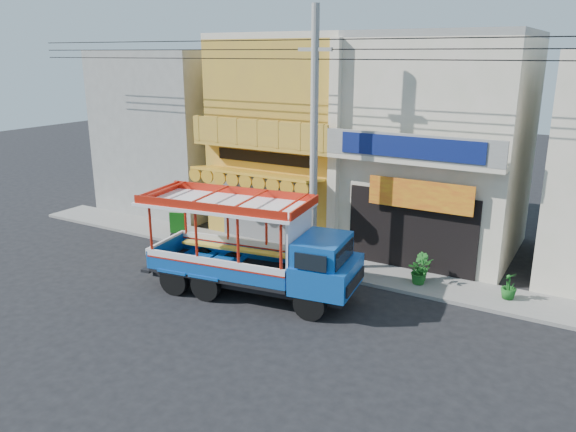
# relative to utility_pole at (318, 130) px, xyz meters

# --- Properties ---
(ground) EXTENTS (90.00, 90.00, 0.00)m
(ground) POSITION_rel_utility_pole_xyz_m (0.85, -3.30, -5.03)
(ground) COLOR black
(ground) RESTS_ON ground
(sidewalk) EXTENTS (30.00, 2.00, 0.12)m
(sidewalk) POSITION_rel_utility_pole_xyz_m (0.85, 0.70, -4.97)
(sidewalk) COLOR slate
(sidewalk) RESTS_ON ground
(shophouse_left) EXTENTS (6.00, 7.50, 8.24)m
(shophouse_left) POSITION_rel_utility_pole_xyz_m (-3.15, 4.66, -0.92)
(shophouse_left) COLOR gold
(shophouse_left) RESTS_ON ground
(shophouse_right) EXTENTS (6.00, 6.75, 8.24)m
(shophouse_right) POSITION_rel_utility_pole_xyz_m (2.85, 4.66, -0.93)
(shophouse_right) COLOR beige
(shophouse_right) RESTS_ON ground
(party_pilaster) EXTENTS (0.35, 0.30, 8.00)m
(party_pilaster) POSITION_rel_utility_pole_xyz_m (-0.15, 1.55, -1.03)
(party_pilaster) COLOR beige
(party_pilaster) RESTS_ON ground
(filler_building_left) EXTENTS (6.00, 6.00, 7.60)m
(filler_building_left) POSITION_rel_utility_pole_xyz_m (-10.15, 4.70, -1.23)
(filler_building_left) COLOR gray
(filler_building_left) RESTS_ON ground
(utility_pole) EXTENTS (28.00, 0.26, 9.00)m
(utility_pole) POSITION_rel_utility_pole_xyz_m (0.00, 0.00, 0.00)
(utility_pole) COLOR gray
(utility_pole) RESTS_ON ground
(songthaew_truck) EXTENTS (7.18, 3.16, 3.24)m
(songthaew_truck) POSITION_rel_utility_pole_xyz_m (-0.38, -2.76, -3.47)
(songthaew_truck) COLOR black
(songthaew_truck) RESTS_ON ground
(green_sign) EXTENTS (0.63, 0.45, 0.98)m
(green_sign) POSITION_rel_utility_pole_xyz_m (-6.77, 0.39, -4.50)
(green_sign) COLOR black
(green_sign) RESTS_ON sidewalk
(potted_plant_a) EXTENTS (0.97, 1.01, 0.88)m
(potted_plant_a) POSITION_rel_utility_pole_xyz_m (3.57, 0.53, -4.47)
(potted_plant_a) COLOR #18571B
(potted_plant_a) RESTS_ON sidewalk
(potted_plant_b) EXTENTS (0.65, 0.65, 0.93)m
(potted_plant_b) POSITION_rel_utility_pole_xyz_m (3.53, 0.87, -4.45)
(potted_plant_b) COLOR #18571B
(potted_plant_b) RESTS_ON sidewalk
(potted_plant_c) EXTENTS (0.63, 0.63, 0.85)m
(potted_plant_c) POSITION_rel_utility_pole_xyz_m (6.35, 0.76, -4.49)
(potted_plant_c) COLOR #18571B
(potted_plant_c) RESTS_ON sidewalk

